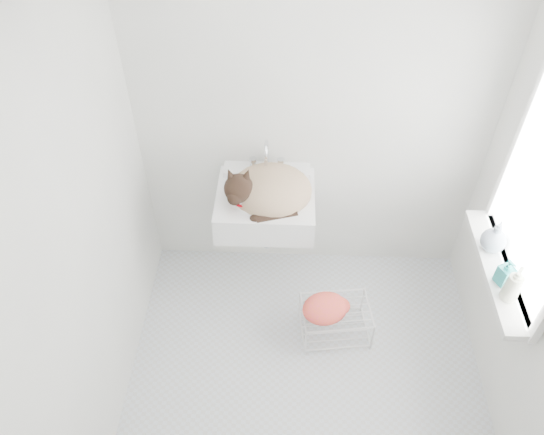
{
  "coord_description": "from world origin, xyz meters",
  "views": [
    {
      "loc": [
        -0.14,
        -1.72,
        3.08
      ],
      "look_at": [
        -0.23,
        0.5,
        0.88
      ],
      "focal_mm": 35.44,
      "sensor_mm": 36.0,
      "label": 1
    }
  ],
  "objects_px": {
    "bottle_b": "(501,282)",
    "wire_rack": "(335,319)",
    "sink": "(265,194)",
    "cat": "(267,191)",
    "bottle_c": "(490,248)",
    "bottle_a": "(507,298)"
  },
  "relations": [
    {
      "from": "wire_rack",
      "to": "cat",
      "type": "bearing_deg",
      "value": 138.52
    },
    {
      "from": "bottle_a",
      "to": "cat",
      "type": "bearing_deg",
      "value": 150.12
    },
    {
      "from": "cat",
      "to": "bottle_c",
      "type": "xyz_separation_m",
      "value": [
        1.27,
        -0.38,
        -0.04
      ]
    },
    {
      "from": "wire_rack",
      "to": "bottle_b",
      "type": "distance_m",
      "value": 1.09
    },
    {
      "from": "wire_rack",
      "to": "bottle_c",
      "type": "relative_size",
      "value": 2.36
    },
    {
      "from": "bottle_b",
      "to": "wire_rack",
      "type": "bearing_deg",
      "value": 165.04
    },
    {
      "from": "sink",
      "to": "bottle_a",
      "type": "distance_m",
      "value": 1.48
    },
    {
      "from": "cat",
      "to": "bottle_b",
      "type": "height_order",
      "value": "cat"
    },
    {
      "from": "bottle_c",
      "to": "bottle_b",
      "type": "bearing_deg",
      "value": -90.0
    },
    {
      "from": "sink",
      "to": "wire_rack",
      "type": "height_order",
      "value": "sink"
    },
    {
      "from": "bottle_c",
      "to": "bottle_a",
      "type": "bearing_deg",
      "value": -90.0
    },
    {
      "from": "bottle_b",
      "to": "bottle_c",
      "type": "xyz_separation_m",
      "value": [
        0.0,
        0.24,
        0.0
      ]
    },
    {
      "from": "sink",
      "to": "cat",
      "type": "xyz_separation_m",
      "value": [
        0.01,
        -0.02,
        0.04
      ]
    },
    {
      "from": "sink",
      "to": "cat",
      "type": "distance_m",
      "value": 0.05
    },
    {
      "from": "sink",
      "to": "bottle_c",
      "type": "xyz_separation_m",
      "value": [
        1.28,
        -0.4,
        0.0
      ]
    },
    {
      "from": "sink",
      "to": "wire_rack",
      "type": "distance_m",
      "value": 0.95
    },
    {
      "from": "bottle_a",
      "to": "bottle_c",
      "type": "xyz_separation_m",
      "value": [
        0.0,
        0.35,
        0.0
      ]
    },
    {
      "from": "bottle_a",
      "to": "bottle_b",
      "type": "relative_size",
      "value": 1.19
    },
    {
      "from": "sink",
      "to": "wire_rack",
      "type": "relative_size",
      "value": 1.42
    },
    {
      "from": "sink",
      "to": "bottle_a",
      "type": "height_order",
      "value": "sink"
    },
    {
      "from": "cat",
      "to": "bottle_b",
      "type": "distance_m",
      "value": 1.42
    },
    {
      "from": "sink",
      "to": "bottle_c",
      "type": "height_order",
      "value": "sink"
    }
  ]
}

